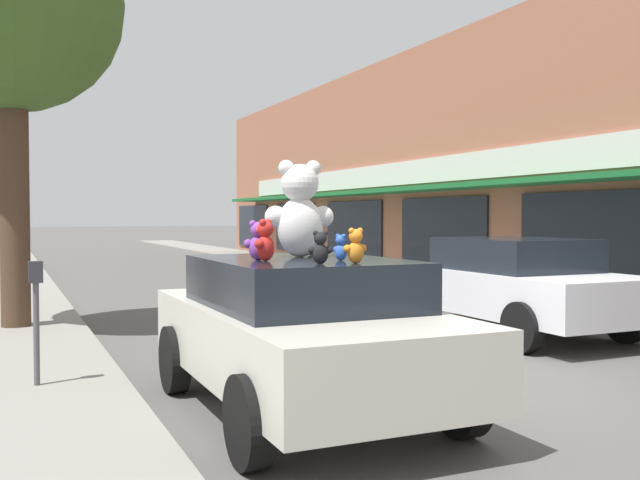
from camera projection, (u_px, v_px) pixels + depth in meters
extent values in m
plane|color=#514F4C|center=(485.00, 382.00, 8.07)|extent=(260.00, 260.00, 0.00)
cube|color=gray|center=(5.00, 428.00, 6.05)|extent=(2.39, 90.00, 0.15)
cube|color=#9E6047|center=(608.00, 166.00, 22.19)|extent=(12.22, 38.24, 6.87)
cube|color=#19662D|center=(424.00, 189.00, 19.50)|extent=(1.18, 32.12, 0.12)
cube|color=silver|center=(441.00, 169.00, 19.70)|extent=(0.08, 30.59, 0.70)
cube|color=black|center=(589.00, 239.00, 14.78)|extent=(0.06, 4.15, 2.00)
cube|color=black|center=(441.00, 233.00, 19.77)|extent=(0.06, 4.15, 2.00)
cube|color=black|center=(353.00, 230.00, 24.75)|extent=(0.06, 4.15, 2.00)
cube|color=black|center=(294.00, 228.00, 29.74)|extent=(0.06, 4.15, 2.00)
cube|color=black|center=(253.00, 226.00, 34.73)|extent=(0.06, 4.15, 2.00)
cube|color=beige|center=(301.00, 341.00, 6.78)|extent=(1.92, 4.05, 0.67)
cube|color=black|center=(301.00, 282.00, 6.76)|extent=(1.69, 2.23, 0.45)
cylinder|color=black|center=(175.00, 359.00, 7.56)|extent=(0.20, 0.71, 0.71)
cylinder|color=black|center=(335.00, 346.00, 8.32)|extent=(0.20, 0.71, 0.71)
cylinder|color=black|center=(249.00, 422.00, 5.27)|extent=(0.20, 0.71, 0.71)
cylinder|color=black|center=(461.00, 396.00, 6.03)|extent=(0.20, 0.71, 0.71)
ellipsoid|color=white|center=(300.00, 227.00, 7.02)|extent=(0.53, 0.47, 0.59)
sphere|color=white|center=(300.00, 183.00, 7.01)|extent=(0.45, 0.45, 0.37)
sphere|color=white|center=(313.00, 168.00, 7.03)|extent=(0.19, 0.19, 0.16)
sphere|color=white|center=(286.00, 168.00, 6.98)|extent=(0.19, 0.19, 0.16)
sphere|color=white|center=(297.00, 186.00, 7.17)|extent=(0.17, 0.17, 0.14)
sphere|color=white|center=(323.00, 217.00, 7.10)|extent=(0.26, 0.26, 0.22)
sphere|color=white|center=(276.00, 217.00, 7.01)|extent=(0.26, 0.26, 0.22)
ellipsoid|color=black|center=(320.00, 254.00, 5.98)|extent=(0.17, 0.15, 0.18)
sphere|color=black|center=(320.00, 238.00, 5.98)|extent=(0.14, 0.14, 0.11)
sphere|color=black|center=(325.00, 233.00, 5.98)|extent=(0.06, 0.06, 0.05)
sphere|color=black|center=(316.00, 233.00, 5.97)|extent=(0.06, 0.06, 0.05)
sphere|color=#3A3A3D|center=(320.00, 239.00, 6.02)|extent=(0.05, 0.05, 0.04)
sphere|color=black|center=(329.00, 250.00, 5.99)|extent=(0.08, 0.08, 0.06)
sphere|color=black|center=(312.00, 250.00, 5.98)|extent=(0.08, 0.08, 0.06)
ellipsoid|color=purple|center=(258.00, 248.00, 6.50)|extent=(0.20, 0.18, 0.23)
sphere|color=purple|center=(258.00, 230.00, 6.50)|extent=(0.17, 0.17, 0.14)
sphere|color=purple|center=(264.00, 224.00, 6.51)|extent=(0.07, 0.07, 0.06)
sphere|color=purple|center=(253.00, 224.00, 6.48)|extent=(0.07, 0.07, 0.06)
sphere|color=#BA67ED|center=(257.00, 230.00, 6.56)|extent=(0.06, 0.06, 0.05)
sphere|color=purple|center=(268.00, 243.00, 6.53)|extent=(0.10, 0.10, 0.08)
sphere|color=purple|center=(248.00, 244.00, 6.50)|extent=(0.10, 0.10, 0.08)
ellipsoid|color=blue|center=(341.00, 252.00, 6.44)|extent=(0.14, 0.15, 0.15)
sphere|color=blue|center=(341.00, 240.00, 6.44)|extent=(0.13, 0.13, 0.10)
sphere|color=blue|center=(344.00, 236.00, 6.41)|extent=(0.05, 0.05, 0.04)
sphere|color=blue|center=(338.00, 236.00, 6.46)|extent=(0.05, 0.05, 0.04)
sphere|color=#548DFF|center=(343.00, 241.00, 6.47)|extent=(0.05, 0.05, 0.04)
sphere|color=blue|center=(347.00, 250.00, 6.41)|extent=(0.07, 0.07, 0.06)
sphere|color=blue|center=(336.00, 249.00, 6.49)|extent=(0.07, 0.07, 0.06)
ellipsoid|color=red|center=(265.00, 248.00, 6.38)|extent=(0.24, 0.23, 0.23)
sphere|color=red|center=(265.00, 229.00, 6.37)|extent=(0.21, 0.21, 0.15)
sphere|color=red|center=(268.00, 222.00, 6.42)|extent=(0.09, 0.09, 0.06)
sphere|color=red|center=(263.00, 222.00, 6.32)|extent=(0.09, 0.09, 0.06)
sphere|color=#FF4741|center=(259.00, 230.00, 6.40)|extent=(0.08, 0.08, 0.06)
sphere|color=red|center=(269.00, 243.00, 6.47)|extent=(0.12, 0.12, 0.09)
sphere|color=red|center=(259.00, 244.00, 6.30)|extent=(0.12, 0.12, 0.09)
ellipsoid|color=orange|center=(356.00, 252.00, 6.07)|extent=(0.15, 0.13, 0.19)
sphere|color=orange|center=(356.00, 236.00, 6.06)|extent=(0.13, 0.13, 0.12)
sphere|color=orange|center=(360.00, 231.00, 6.08)|extent=(0.05, 0.05, 0.05)
sphere|color=orange|center=(351.00, 231.00, 6.04)|extent=(0.05, 0.05, 0.05)
sphere|color=#FFBA41|center=(353.00, 237.00, 6.11)|extent=(0.05, 0.05, 0.05)
sphere|color=orange|center=(363.00, 248.00, 6.11)|extent=(0.07, 0.07, 0.07)
sphere|color=orange|center=(347.00, 249.00, 6.04)|extent=(0.07, 0.07, 0.07)
ellipsoid|color=beige|center=(312.00, 245.00, 7.28)|extent=(0.22, 0.22, 0.22)
sphere|color=beige|center=(312.00, 229.00, 7.27)|extent=(0.20, 0.20, 0.14)
sphere|color=beige|center=(317.00, 223.00, 7.25)|extent=(0.08, 0.08, 0.06)
sphere|color=beige|center=(308.00, 223.00, 7.28)|extent=(0.08, 0.08, 0.06)
sphere|color=white|center=(314.00, 229.00, 7.33)|extent=(0.08, 0.08, 0.05)
sphere|color=beige|center=(321.00, 241.00, 7.26)|extent=(0.12, 0.12, 0.08)
sphere|color=beige|center=(304.00, 241.00, 7.31)|extent=(0.12, 0.12, 0.08)
cube|color=silver|center=(514.00, 291.00, 11.35)|extent=(1.96, 4.39, 0.66)
cube|color=black|center=(514.00, 254.00, 11.33)|extent=(1.72, 2.23, 0.51)
cylinder|color=black|center=(417.00, 305.00, 12.22)|extent=(0.20, 0.71, 0.71)
cylinder|color=black|center=(507.00, 300.00, 13.00)|extent=(0.20, 0.71, 0.71)
cylinder|color=black|center=(522.00, 327.00, 9.73)|extent=(0.20, 0.71, 0.71)
cylinder|color=black|center=(626.00, 319.00, 10.51)|extent=(0.20, 0.71, 0.71)
cylinder|color=#473323|center=(15.00, 211.00, 11.15)|extent=(0.44, 0.44, 3.62)
sphere|color=#3D5B23|center=(12.00, 1.00, 11.04)|extent=(3.42, 3.42, 3.42)
cylinder|color=#4C4C51|center=(36.00, 334.00, 7.26)|extent=(0.06, 0.06, 1.05)
cube|color=#2D2D33|center=(36.00, 272.00, 7.24)|extent=(0.14, 0.10, 0.22)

